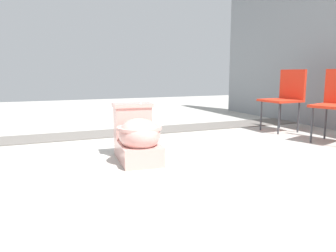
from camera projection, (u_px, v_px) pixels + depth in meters
name	position (u px, v px, depth m)	size (l,w,h in m)	color
ground_plane	(133.00, 158.00, 3.08)	(14.00, 14.00, 0.00)	#A8A59E
gravel_strip	(140.00, 131.00, 4.45)	(0.56, 8.00, 0.01)	#605B56
toilet	(138.00, 137.00, 2.95)	(0.66, 0.43, 0.52)	#E09E93
folding_chair_left	(286.00, 94.00, 4.43)	(0.45, 0.45, 0.83)	red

